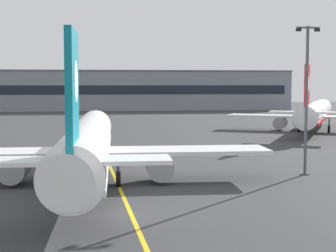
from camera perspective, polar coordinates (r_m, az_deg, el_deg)
ground_plane at (r=35.36m, az=-6.17°, el=-9.56°), size 400.00×400.00×0.00m
taxiway_centreline at (r=64.86m, az=-6.85°, el=-3.06°), size 8.21×179.84×0.01m
airliner_foreground at (r=46.10m, az=-8.68°, el=-2.00°), size 32.14×41.48×11.65m
airliner_background at (r=98.30m, az=15.61°, el=1.36°), size 30.11×37.59×11.49m
apron_lamp_post at (r=51.24m, az=14.74°, el=2.96°), size 2.24×0.90×13.97m
safety_cone_by_nose_gear at (r=63.10m, az=-7.51°, el=-3.05°), size 0.44×0.44×0.55m
terminal_building at (r=171.07m, az=-6.58°, el=3.86°), size 119.42×12.40×12.84m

